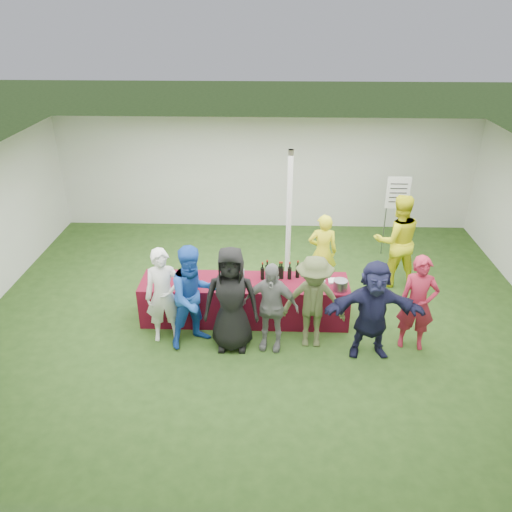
{
  "coord_description": "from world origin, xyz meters",
  "views": [
    {
      "loc": [
        0.17,
        -7.66,
        5.06
      ],
      "look_at": [
        -0.08,
        -0.19,
        1.25
      ],
      "focal_mm": 35.0,
      "sensor_mm": 36.0,
      "label": 1
    }
  ],
  "objects_px": {
    "serving_table": "(245,300)",
    "customer_1": "(194,297)",
    "wine_list_sign": "(397,199)",
    "customer_5": "(373,310)",
    "customer_3": "(271,307)",
    "customer_6": "(418,304)",
    "customer_2": "(231,299)",
    "customer_0": "(164,296)",
    "customer_4": "(313,303)",
    "staff_pourer": "(322,252)",
    "dump_bucket": "(340,285)",
    "staff_back": "(397,240)"
  },
  "relations": [
    {
      "from": "serving_table",
      "to": "customer_1",
      "type": "relative_size",
      "value": 2.05
    },
    {
      "from": "wine_list_sign",
      "to": "customer_5",
      "type": "height_order",
      "value": "wine_list_sign"
    },
    {
      "from": "customer_3",
      "to": "customer_6",
      "type": "xyz_separation_m",
      "value": [
        2.32,
        0.09,
        0.05
      ]
    },
    {
      "from": "customer_2",
      "to": "wine_list_sign",
      "type": "bearing_deg",
      "value": 46.26
    },
    {
      "from": "serving_table",
      "to": "customer_2",
      "type": "relative_size",
      "value": 2.02
    },
    {
      "from": "customer_0",
      "to": "customer_6",
      "type": "relative_size",
      "value": 1.01
    },
    {
      "from": "serving_table",
      "to": "customer_4",
      "type": "distance_m",
      "value": 1.41
    },
    {
      "from": "customer_2",
      "to": "customer_4",
      "type": "relative_size",
      "value": 1.11
    },
    {
      "from": "serving_table",
      "to": "staff_pourer",
      "type": "height_order",
      "value": "staff_pourer"
    },
    {
      "from": "customer_1",
      "to": "customer_0",
      "type": "bearing_deg",
      "value": 135.71
    },
    {
      "from": "dump_bucket",
      "to": "customer_4",
      "type": "height_order",
      "value": "customer_4"
    },
    {
      "from": "dump_bucket",
      "to": "customer_0",
      "type": "xyz_separation_m",
      "value": [
        -2.89,
        -0.41,
        -0.02
      ]
    },
    {
      "from": "wine_list_sign",
      "to": "customer_2",
      "type": "bearing_deg",
      "value": -133.38
    },
    {
      "from": "customer_6",
      "to": "serving_table",
      "type": "bearing_deg",
      "value": 174.7
    },
    {
      "from": "dump_bucket",
      "to": "customer_3",
      "type": "relative_size",
      "value": 0.16
    },
    {
      "from": "staff_pourer",
      "to": "staff_back",
      "type": "xyz_separation_m",
      "value": [
        1.45,
        0.23,
        0.16
      ]
    },
    {
      "from": "dump_bucket",
      "to": "customer_5",
      "type": "height_order",
      "value": "customer_5"
    },
    {
      "from": "wine_list_sign",
      "to": "customer_1",
      "type": "xyz_separation_m",
      "value": [
        -3.89,
        -3.39,
        -0.44
      ]
    },
    {
      "from": "customer_2",
      "to": "customer_3",
      "type": "distance_m",
      "value": 0.63
    },
    {
      "from": "dump_bucket",
      "to": "customer_5",
      "type": "xyz_separation_m",
      "value": [
        0.42,
        -0.71,
        -0.01
      ]
    },
    {
      "from": "customer_1",
      "to": "customer_2",
      "type": "height_order",
      "value": "customer_2"
    },
    {
      "from": "staff_back",
      "to": "customer_6",
      "type": "distance_m",
      "value": 2.09
    },
    {
      "from": "staff_pourer",
      "to": "customer_0",
      "type": "distance_m",
      "value": 3.24
    },
    {
      "from": "customer_3",
      "to": "wine_list_sign",
      "type": "bearing_deg",
      "value": 62.64
    },
    {
      "from": "customer_5",
      "to": "customer_6",
      "type": "xyz_separation_m",
      "value": [
        0.74,
        0.22,
        -0.01
      ]
    },
    {
      "from": "dump_bucket",
      "to": "customer_5",
      "type": "relative_size",
      "value": 0.14
    },
    {
      "from": "serving_table",
      "to": "customer_4",
      "type": "xyz_separation_m",
      "value": [
        1.13,
        -0.72,
        0.43
      ]
    },
    {
      "from": "customer_4",
      "to": "customer_6",
      "type": "xyz_separation_m",
      "value": [
        1.64,
        0.01,
        0.01
      ]
    },
    {
      "from": "serving_table",
      "to": "customer_0",
      "type": "bearing_deg",
      "value": -153.72
    },
    {
      "from": "customer_2",
      "to": "customer_6",
      "type": "distance_m",
      "value": 2.94
    },
    {
      "from": "dump_bucket",
      "to": "staff_pourer",
      "type": "distance_m",
      "value": 1.38
    },
    {
      "from": "wine_list_sign",
      "to": "customer_3",
      "type": "relative_size",
      "value": 1.18
    },
    {
      "from": "customer_5",
      "to": "customer_2",
      "type": "bearing_deg",
      "value": 175.5
    },
    {
      "from": "customer_0",
      "to": "customer_2",
      "type": "bearing_deg",
      "value": -20.45
    },
    {
      "from": "customer_0",
      "to": "customer_4",
      "type": "xyz_separation_m",
      "value": [
        2.41,
        -0.1,
        -0.02
      ]
    },
    {
      "from": "customer_0",
      "to": "customer_5",
      "type": "distance_m",
      "value": 3.32
    },
    {
      "from": "customer_4",
      "to": "customer_6",
      "type": "bearing_deg",
      "value": 2.77
    },
    {
      "from": "dump_bucket",
      "to": "staff_back",
      "type": "distance_m",
      "value": 2.04
    },
    {
      "from": "dump_bucket",
      "to": "customer_6",
      "type": "xyz_separation_m",
      "value": [
        1.16,
        -0.49,
        -0.03
      ]
    },
    {
      "from": "staff_pourer",
      "to": "customer_3",
      "type": "bearing_deg",
      "value": 63.43
    },
    {
      "from": "customer_1",
      "to": "customer_6",
      "type": "distance_m",
      "value": 3.55
    },
    {
      "from": "dump_bucket",
      "to": "customer_3",
      "type": "distance_m",
      "value": 1.3
    },
    {
      "from": "customer_4",
      "to": "customer_5",
      "type": "bearing_deg",
      "value": -10.67
    },
    {
      "from": "customer_3",
      "to": "customer_2",
      "type": "bearing_deg",
      "value": -169.02
    },
    {
      "from": "serving_table",
      "to": "dump_bucket",
      "type": "bearing_deg",
      "value": -7.74
    },
    {
      "from": "dump_bucket",
      "to": "staff_back",
      "type": "bearing_deg",
      "value": 51.46
    },
    {
      "from": "customer_0",
      "to": "customer_2",
      "type": "distance_m",
      "value": 1.13
    },
    {
      "from": "customer_1",
      "to": "customer_4",
      "type": "xyz_separation_m",
      "value": [
        1.9,
        0.0,
        -0.07
      ]
    },
    {
      "from": "serving_table",
      "to": "wine_list_sign",
      "type": "bearing_deg",
      "value": 40.45
    },
    {
      "from": "wine_list_sign",
      "to": "customer_1",
      "type": "relative_size",
      "value": 1.03
    }
  ]
}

